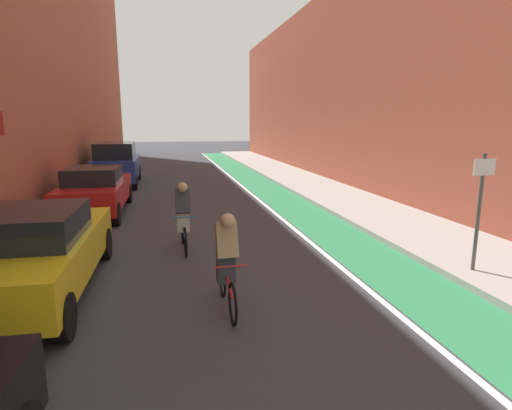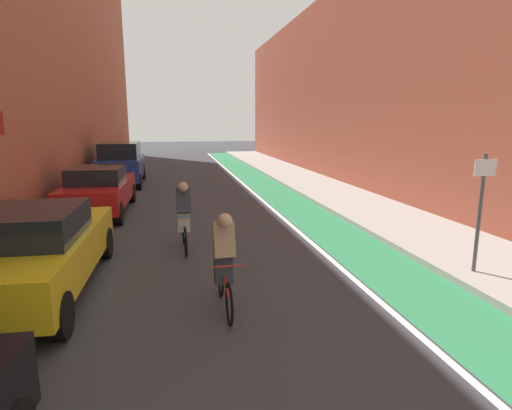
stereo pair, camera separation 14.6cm
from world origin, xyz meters
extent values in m
plane|color=#38383D|center=(0.00, 17.36, 0.00)|extent=(93.97, 93.97, 0.00)
cube|color=#2D8451|center=(3.39, 19.36, 0.00)|extent=(1.60, 42.72, 0.00)
cube|color=white|center=(2.49, 19.36, 0.00)|extent=(0.12, 42.72, 0.00)
cube|color=#A8A59E|center=(5.59, 19.36, 0.07)|extent=(2.81, 42.72, 0.14)
cube|color=#9E4C38|center=(8.20, 21.36, 4.61)|extent=(2.40, 38.72, 9.21)
cube|color=yellow|center=(-3.14, 9.10, 0.68)|extent=(1.89, 4.64, 0.70)
cube|color=black|center=(-3.15, 8.87, 1.26)|extent=(1.61, 1.97, 0.55)
cylinder|color=black|center=(-3.91, 10.87, 0.33)|extent=(0.24, 0.67, 0.66)
cylinder|color=black|center=(-2.29, 10.83, 0.33)|extent=(0.24, 0.67, 0.66)
cylinder|color=black|center=(-2.37, 7.33, 0.33)|extent=(0.24, 0.67, 0.66)
cube|color=red|center=(-3.14, 15.60, 0.68)|extent=(1.86, 4.64, 0.70)
cube|color=black|center=(-3.14, 15.37, 1.26)|extent=(1.59, 1.96, 0.55)
cylinder|color=black|center=(-3.91, 17.37, 0.33)|extent=(0.23, 0.66, 0.66)
cylinder|color=black|center=(-2.30, 17.34, 0.33)|extent=(0.23, 0.66, 0.66)
cylinder|color=black|center=(-3.98, 13.86, 0.33)|extent=(0.23, 0.66, 0.66)
cylinder|color=black|center=(-2.37, 13.83, 0.33)|extent=(0.23, 0.66, 0.66)
cube|color=navy|center=(-3.14, 22.01, 0.80)|extent=(1.92, 4.67, 0.95)
cube|color=black|center=(-3.14, 21.78, 1.60)|extent=(1.68, 2.81, 0.75)
cylinder|color=black|center=(-4.01, 23.78, 0.33)|extent=(0.23, 0.66, 0.66)
cylinder|color=black|center=(-2.30, 23.80, 0.33)|extent=(0.23, 0.66, 0.66)
cylinder|color=black|center=(-3.98, 20.23, 0.33)|extent=(0.23, 0.66, 0.66)
cylinder|color=black|center=(-2.27, 20.24, 0.33)|extent=(0.23, 0.66, 0.66)
torus|color=black|center=(-0.06, 7.27, 0.32)|extent=(0.05, 0.63, 0.63)
torus|color=black|center=(-0.07, 8.32, 0.32)|extent=(0.05, 0.63, 0.63)
cylinder|color=red|center=(-0.07, 7.80, 0.54)|extent=(0.05, 0.96, 0.33)
cylinder|color=red|center=(-0.07, 7.98, 0.62)|extent=(0.04, 0.12, 0.55)
cylinder|color=red|center=(-0.06, 7.35, 0.87)|extent=(0.48, 0.03, 0.02)
cube|color=#333842|center=(-0.07, 7.90, 0.69)|extent=(0.28, 0.24, 0.56)
cube|color=tan|center=(-0.07, 7.77, 1.15)|extent=(0.32, 0.40, 0.60)
sphere|color=tan|center=(-0.06, 7.62, 1.49)|extent=(0.22, 0.22, 0.22)
torus|color=black|center=(-0.58, 10.54, 0.33)|extent=(0.05, 0.67, 0.67)
torus|color=black|center=(-0.60, 11.59, 0.33)|extent=(0.05, 0.67, 0.67)
cylinder|color=#1966A5|center=(-0.59, 11.07, 0.55)|extent=(0.06, 0.96, 0.33)
cylinder|color=#1966A5|center=(-0.59, 11.25, 0.63)|extent=(0.04, 0.12, 0.55)
cylinder|color=#1966A5|center=(-0.58, 10.62, 0.88)|extent=(0.48, 0.03, 0.02)
cube|color=beige|center=(-0.59, 11.17, 0.70)|extent=(0.28, 0.25, 0.56)
cube|color=#333842|center=(-0.59, 11.04, 1.16)|extent=(0.33, 0.40, 0.60)
sphere|color=tan|center=(-0.58, 10.89, 1.50)|extent=(0.22, 0.22, 0.22)
cylinder|color=#4C4C51|center=(4.74, 8.18, 1.25)|extent=(0.07, 0.07, 2.22)
cube|color=silver|center=(4.74, 8.16, 2.11)|extent=(0.44, 0.03, 0.30)
camera|label=1|loc=(-0.94, 1.69, 2.93)|focal=29.17mm
camera|label=2|loc=(-0.80, 1.66, 2.93)|focal=29.17mm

